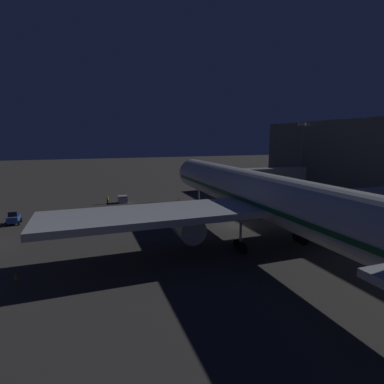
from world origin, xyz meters
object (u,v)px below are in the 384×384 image
object	(u,v)px
baggage_container_near_belt	(123,199)
traffic_cone_nose_port	(199,198)
pushback_tug	(14,219)
jet_bridge	(256,175)
traffic_cone_wingtip_svc_side	(16,276)
ground_crew_near_nose_gear	(108,199)
traffic_cone_nose_starboard	(179,199)
airliner_at_gate	(267,198)
apron_floodlight_mast	(302,153)

from	to	relation	value
baggage_container_near_belt	traffic_cone_nose_port	world-z (taller)	baggage_container_near_belt
baggage_container_near_belt	pushback_tug	bearing A→B (deg)	29.80
jet_bridge	traffic_cone_wingtip_svc_side	world-z (taller)	jet_bridge
traffic_cone_wingtip_svc_side	ground_crew_near_nose_gear	bearing A→B (deg)	-109.09
pushback_tug	traffic_cone_nose_port	xyz separation A→B (m)	(-33.20, -8.35, -0.51)
traffic_cone_nose_starboard	baggage_container_near_belt	bearing A→B (deg)	-7.91
jet_bridge	traffic_cone_wingtip_svc_side	distance (m)	41.89
baggage_container_near_belt	traffic_cone_nose_starboard	size ratio (longest dim) A/B	3.18
jet_bridge	airliner_at_gate	bearing A→B (deg)	61.87
traffic_cone_nose_port	traffic_cone_wingtip_svc_side	size ratio (longest dim) A/B	1.00
airliner_at_gate	apron_floodlight_mast	xyz separation A→B (m)	(-25.50, -24.99, 3.67)
apron_floodlight_mast	traffic_cone_nose_port	bearing A→B (deg)	-8.47
traffic_cone_wingtip_svc_side	traffic_cone_nose_starboard	bearing A→B (deg)	-130.87
apron_floodlight_mast	ground_crew_near_nose_gear	size ratio (longest dim) A/B	9.59
pushback_tug	traffic_cone_nose_port	world-z (taller)	pushback_tug
jet_bridge	traffic_cone_nose_port	distance (m)	13.74
airliner_at_gate	jet_bridge	xyz separation A→B (m)	(-9.93, -18.57, 0.10)
traffic_cone_wingtip_svc_side	traffic_cone_nose_port	bearing A→B (deg)	-135.53
airliner_at_gate	traffic_cone_nose_port	bearing A→B (deg)	-94.42
pushback_tug	traffic_cone_wingtip_svc_side	size ratio (longest dim) A/B	4.54
airliner_at_gate	traffic_cone_wingtip_svc_side	distance (m)	27.61
airliner_at_gate	baggage_container_near_belt	distance (m)	33.39
airliner_at_gate	jet_bridge	distance (m)	21.06
airliner_at_gate	traffic_cone_wingtip_svc_side	xyz separation A→B (m)	(27.06, 0.27, -5.50)
pushback_tug	traffic_cone_nose_starboard	bearing A→B (deg)	-163.84
traffic_cone_wingtip_svc_side	jet_bridge	bearing A→B (deg)	-153.01
ground_crew_near_nose_gear	traffic_cone_nose_port	bearing A→B (deg)	175.16
airliner_at_gate	baggage_container_near_belt	xyz separation A→B (m)	(13.65, -30.05, -5.06)
airliner_at_gate	pushback_tug	xyz separation A→B (m)	(31.00, -20.11, -4.99)
traffic_cone_nose_port	traffic_cone_wingtip_svc_side	bearing A→B (deg)	44.47
pushback_tug	apron_floodlight_mast	bearing A→B (deg)	-175.06
airliner_at_gate	traffic_cone_nose_starboard	bearing A→B (deg)	-85.58
traffic_cone_wingtip_svc_side	baggage_container_near_belt	bearing A→B (deg)	-113.87
apron_floodlight_mast	baggage_container_near_belt	xyz separation A→B (m)	(39.15, -5.06, -8.73)
traffic_cone_nose_port	traffic_cone_nose_starboard	bearing A→B (deg)	0.00
pushback_tug	ground_crew_near_nose_gear	xyz separation A→B (m)	(-14.43, -9.94, 0.14)
baggage_container_near_belt	traffic_cone_nose_starboard	world-z (taller)	baggage_container_near_belt
apron_floodlight_mast	traffic_cone_wingtip_svc_side	xyz separation A→B (m)	(52.56, 25.26, -9.17)
pushback_tug	traffic_cone_nose_starboard	xyz separation A→B (m)	(-28.80, -8.35, -0.51)
airliner_at_gate	jet_bridge	world-z (taller)	airliner_at_gate
baggage_container_near_belt	traffic_cone_nose_port	bearing A→B (deg)	174.27
jet_bridge	pushback_tug	distance (m)	41.27
baggage_container_near_belt	ground_crew_near_nose_gear	distance (m)	2.93
airliner_at_gate	baggage_container_near_belt	world-z (taller)	airliner_at_gate
baggage_container_near_belt	ground_crew_near_nose_gear	world-z (taller)	ground_crew_near_nose_gear
airliner_at_gate	traffic_cone_nose_starboard	distance (m)	29.07
pushback_tug	airliner_at_gate	bearing A→B (deg)	147.03
apron_floodlight_mast	pushback_tug	bearing A→B (deg)	4.94
baggage_container_near_belt	traffic_cone_nose_starboard	xyz separation A→B (m)	(-11.45, 1.59, -0.44)
pushback_tug	traffic_cone_nose_port	distance (m)	34.24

